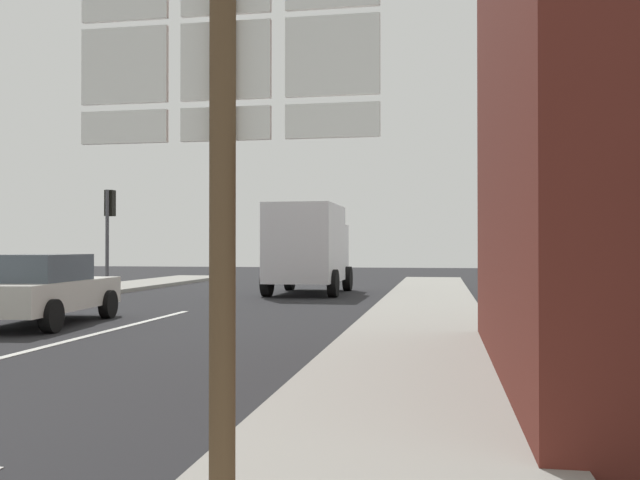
{
  "coord_description": "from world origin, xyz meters",
  "views": [
    {
      "loc": [
        6.31,
        -4.48,
        1.62
      ],
      "look_at": [
        3.88,
        9.4,
        1.77
      ],
      "focal_mm": 38.7,
      "sensor_mm": 36.0,
      "label": 1
    }
  ],
  "objects_px": {
    "sedan_far": "(41,288)",
    "delivery_truck": "(309,246)",
    "traffic_light_far_left": "(109,217)",
    "route_sign_post": "(224,175)"
  },
  "relations": [
    {
      "from": "sedan_far",
      "to": "delivery_truck",
      "type": "bearing_deg",
      "value": 70.26
    },
    {
      "from": "traffic_light_far_left",
      "to": "delivery_truck",
      "type": "bearing_deg",
      "value": 10.99
    },
    {
      "from": "sedan_far",
      "to": "traffic_light_far_left",
      "type": "relative_size",
      "value": 1.21
    },
    {
      "from": "route_sign_post",
      "to": "delivery_truck",
      "type": "bearing_deg",
      "value": 99.59
    },
    {
      "from": "traffic_light_far_left",
      "to": "sedan_far",
      "type": "bearing_deg",
      "value": -71.29
    },
    {
      "from": "delivery_truck",
      "to": "route_sign_post",
      "type": "bearing_deg",
      "value": -80.41
    },
    {
      "from": "route_sign_post",
      "to": "traffic_light_far_left",
      "type": "bearing_deg",
      "value": 118.53
    },
    {
      "from": "delivery_truck",
      "to": "traffic_light_far_left",
      "type": "height_order",
      "value": "traffic_light_far_left"
    },
    {
      "from": "delivery_truck",
      "to": "route_sign_post",
      "type": "relative_size",
      "value": 1.56
    },
    {
      "from": "sedan_far",
      "to": "route_sign_post",
      "type": "height_order",
      "value": "route_sign_post"
    }
  ]
}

